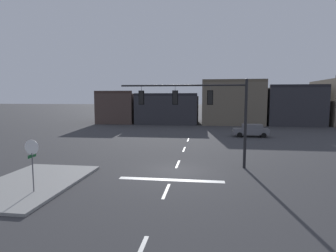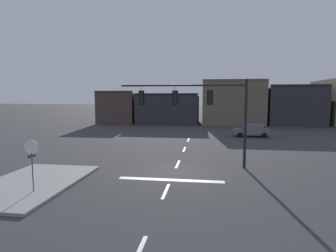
% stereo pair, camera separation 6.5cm
% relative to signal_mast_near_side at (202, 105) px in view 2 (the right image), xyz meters
% --- Properties ---
extents(ground_plane, '(400.00, 400.00, 0.00)m').
position_rel_signal_mast_near_side_xyz_m(ground_plane, '(-1.75, -1.56, -4.45)').
color(ground_plane, '#353538').
extents(sidewalk_near_corner, '(5.00, 8.00, 0.15)m').
position_rel_signal_mast_near_side_xyz_m(sidewalk_near_corner, '(-9.57, -5.56, -4.38)').
color(sidewalk_near_corner, gray).
rests_on(sidewalk_near_corner, ground).
extents(stop_bar_paint, '(6.40, 0.50, 0.01)m').
position_rel_signal_mast_near_side_xyz_m(stop_bar_paint, '(-1.75, -3.56, -4.45)').
color(stop_bar_paint, silver).
rests_on(stop_bar_paint, ground).
extents(lane_centreline, '(0.16, 26.40, 0.01)m').
position_rel_signal_mast_near_side_xyz_m(lane_centreline, '(-1.75, 0.44, -4.45)').
color(lane_centreline, silver).
rests_on(lane_centreline, ground).
extents(signal_mast_near_side, '(8.98, 0.38, 6.27)m').
position_rel_signal_mast_near_side_xyz_m(signal_mast_near_side, '(0.00, 0.00, 0.00)').
color(signal_mast_near_side, black).
rests_on(signal_mast_near_side, ground).
extents(stop_sign, '(0.76, 0.64, 2.83)m').
position_rel_signal_mast_near_side_xyz_m(stop_sign, '(-8.43, -6.95, -2.31)').
color(stop_sign, '#56565B').
rests_on(stop_sign, ground).
extents(car_lot_nearside, '(4.49, 1.98, 1.61)m').
position_rel_signal_mast_near_side_xyz_m(car_lot_nearside, '(6.06, 16.22, -3.59)').
color(car_lot_nearside, slate).
rests_on(car_lot_nearside, ground).
extents(building_row, '(53.86, 13.51, 8.79)m').
position_rel_signal_mast_near_side_xyz_m(building_row, '(9.51, 35.52, -0.85)').
color(building_row, '#473833').
rests_on(building_row, ground).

